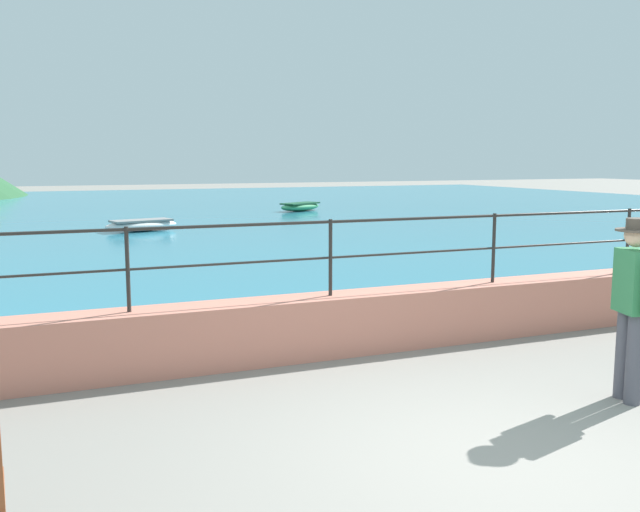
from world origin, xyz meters
TOP-DOWN VIEW (x-y plane):
  - ground_plane at (0.00, 0.00)m, footprint 120.00×120.00m
  - promenade_wall at (0.00, 3.20)m, footprint 20.00×0.56m
  - railing at (0.00, 3.20)m, footprint 18.44×0.04m
  - lake_water at (0.00, 25.84)m, footprint 64.00×44.32m
  - person_walking at (1.98, 0.63)m, footprint 0.38×0.55m
  - boat_2 at (-0.15, 17.82)m, footprint 2.45×1.43m
  - boat_4 at (7.45, 23.87)m, footprint 2.45×1.91m

SIDE VIEW (x-z plane):
  - ground_plane at x=0.00m, z-range 0.00..0.00m
  - lake_water at x=0.00m, z-range 0.00..0.06m
  - boat_2 at x=-0.15m, z-range 0.08..0.44m
  - boat_4 at x=7.45m, z-range 0.08..0.44m
  - promenade_wall at x=0.00m, z-range 0.00..0.70m
  - person_walking at x=1.98m, z-range 0.10..1.85m
  - railing at x=0.00m, z-range 0.89..1.79m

